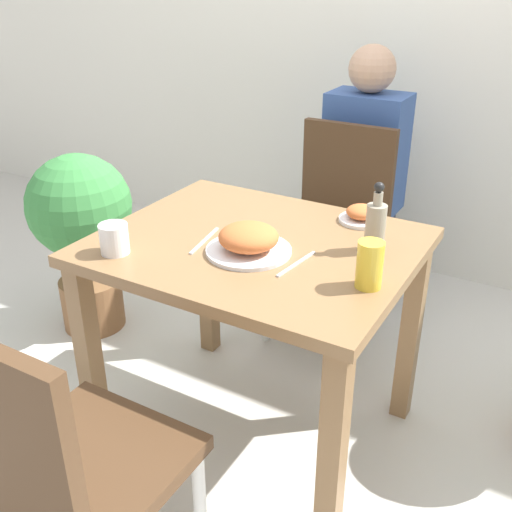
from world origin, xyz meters
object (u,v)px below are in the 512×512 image
object	(u,v)px
chair_far	(334,222)
side_plate	(362,215)
food_plate	(249,240)
drink_cup	(114,239)
sauce_bottle	(376,225)
chair_near	(57,465)
person_figure	(363,180)
juice_glass	(370,265)
potted_plant_left	(82,223)

from	to	relation	value
chair_far	side_plate	size ratio (longest dim) A/B	6.14
chair_far	food_plate	size ratio (longest dim) A/B	3.59
drink_cup	sauce_bottle	size ratio (longest dim) A/B	0.42
drink_cup	sauce_bottle	world-z (taller)	sauce_bottle
chair_near	sauce_bottle	distance (m)	1.02
chair_near	person_figure	world-z (taller)	person_figure
food_plate	side_plate	xyz separation A→B (m)	(0.20, 0.38, -0.01)
side_plate	person_figure	xyz separation A→B (m)	(-0.28, 0.79, -0.17)
juice_glass	person_figure	xyz separation A→B (m)	(-0.45, 1.18, -0.21)
sauce_bottle	potted_plant_left	size ratio (longest dim) A/B	0.26
food_plate	person_figure	world-z (taller)	person_figure
chair_near	food_plate	bearing A→B (deg)	-95.03
chair_far	person_figure	xyz separation A→B (m)	(-0.00, 0.33, 0.08)
food_plate	sauce_bottle	world-z (taller)	sauce_bottle
chair_far	juice_glass	world-z (taller)	chair_far
juice_glass	side_plate	bearing A→B (deg)	113.17
food_plate	person_figure	distance (m)	1.18
chair_far	sauce_bottle	world-z (taller)	sauce_bottle
drink_cup	person_figure	world-z (taller)	person_figure
food_plate	side_plate	distance (m)	0.42
chair_far	drink_cup	bearing A→B (deg)	-103.79
food_plate	side_plate	world-z (taller)	food_plate
side_plate	drink_cup	size ratio (longest dim) A/B	1.64
juice_glass	sauce_bottle	world-z (taller)	sauce_bottle
drink_cup	potted_plant_left	distance (m)	0.86
side_plate	food_plate	bearing A→B (deg)	-117.73
juice_glass	potted_plant_left	distance (m)	1.42
chair_near	food_plate	distance (m)	0.76
side_plate	chair_near	bearing A→B (deg)	-103.46
juice_glass	sauce_bottle	bearing A→B (deg)	106.33
food_plate	person_figure	size ratio (longest dim) A/B	0.21
potted_plant_left	juice_glass	bearing A→B (deg)	-13.20
juice_glass	sauce_bottle	size ratio (longest dim) A/B	0.60
chair_near	potted_plant_left	world-z (taller)	chair_near
person_figure	sauce_bottle	bearing A→B (deg)	-68.22
food_plate	potted_plant_left	distance (m)	1.06
food_plate	potted_plant_left	size ratio (longest dim) A/B	0.31
potted_plant_left	chair_near	bearing A→B (deg)	-47.52
chair_far	sauce_bottle	distance (m)	0.81
sauce_bottle	person_figure	distance (m)	1.07
person_figure	potted_plant_left	bearing A→B (deg)	-136.33
chair_far	potted_plant_left	world-z (taller)	chair_far
chair_far	person_figure	bearing A→B (deg)	90.77
side_plate	potted_plant_left	xyz separation A→B (m)	(-1.18, -0.08, -0.25)
potted_plant_left	side_plate	bearing A→B (deg)	3.75
chair_near	food_plate	size ratio (longest dim) A/B	3.59
sauce_bottle	person_figure	bearing A→B (deg)	111.78
chair_far	juice_glass	bearing A→B (deg)	-62.46
side_plate	sauce_bottle	distance (m)	0.22
potted_plant_left	person_figure	size ratio (longest dim) A/B	0.67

